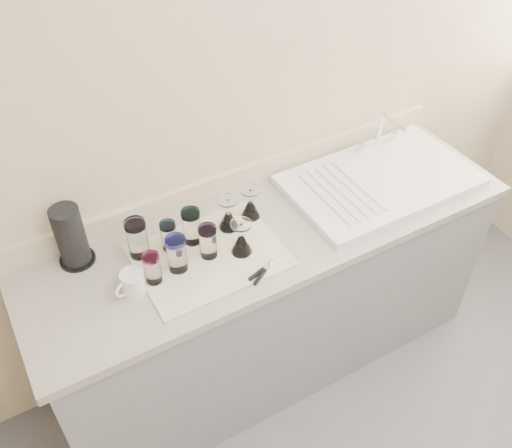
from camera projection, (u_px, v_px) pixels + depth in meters
counter_unit at (271, 298)px, 2.61m from camera, size 2.06×0.62×0.90m
sink_unit at (380, 180)px, 2.50m from camera, size 0.82×0.50×0.22m
dish_towel at (209, 256)px, 2.18m from camera, size 0.55×0.42×0.01m
tumbler_teal at (137, 238)px, 2.13m from camera, size 0.08×0.08×0.16m
tumbler_cyan at (169, 236)px, 2.16m from camera, size 0.06×0.06×0.13m
tumbler_purple at (192, 226)px, 2.19m from camera, size 0.08×0.08×0.15m
tumbler_magenta at (152, 268)px, 2.04m from camera, size 0.06×0.06×0.13m
tumbler_blue at (177, 254)px, 2.08m from camera, size 0.08×0.08×0.15m
tumbler_lavender at (208, 241)px, 2.13m from camera, size 0.07×0.07×0.14m
goblet_back_left at (228, 218)px, 2.26m from camera, size 0.08×0.08×0.14m
goblet_back_right at (250, 207)px, 2.31m from camera, size 0.08×0.08×0.14m
goblet_front_left at (241, 242)px, 2.16m from camera, size 0.08×0.08×0.15m
can_opener at (262, 272)px, 2.10m from camera, size 0.12×0.08×0.02m
white_mug at (132, 283)px, 2.03m from camera, size 0.13×0.11×0.09m
paper_towel_roll at (71, 237)px, 2.09m from camera, size 0.14×0.14×0.25m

